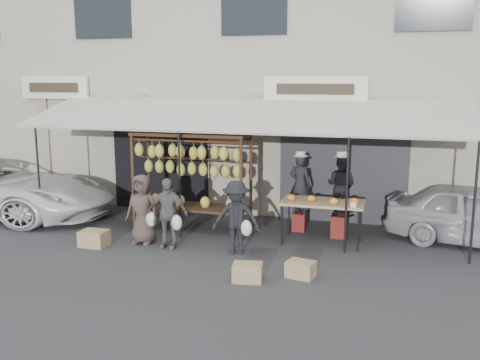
{
  "coord_description": "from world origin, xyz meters",
  "views": [
    {
      "loc": [
        3.34,
        -9.16,
        3.42
      ],
      "look_at": [
        0.26,
        1.4,
        1.3
      ],
      "focal_mm": 40.0,
      "sensor_mm": 36.0,
      "label": 1
    }
  ],
  "objects_px": {
    "vendor_right": "(341,185)",
    "customer_left": "(142,209)",
    "crate_far": "(94,238)",
    "customer_mid": "(167,213)",
    "produce_table": "(322,203)",
    "crate_near_a": "(248,272)",
    "vendor_left": "(300,184)",
    "banana_rack": "(191,162)",
    "crate_near_b": "(301,269)",
    "customer_right": "(236,218)"
  },
  "relations": [
    {
      "from": "produce_table",
      "to": "crate_near_a",
      "type": "bearing_deg",
      "value": -110.71
    },
    {
      "from": "crate_near_b",
      "to": "crate_far",
      "type": "bearing_deg",
      "value": 173.07
    },
    {
      "from": "produce_table",
      "to": "customer_right",
      "type": "distance_m",
      "value": 1.9
    },
    {
      "from": "vendor_right",
      "to": "banana_rack",
      "type": "bearing_deg",
      "value": 28.01
    },
    {
      "from": "produce_table",
      "to": "vendor_left",
      "type": "bearing_deg",
      "value": 127.22
    },
    {
      "from": "crate_near_b",
      "to": "vendor_right",
      "type": "bearing_deg",
      "value": 81.27
    },
    {
      "from": "vendor_left",
      "to": "customer_mid",
      "type": "distance_m",
      "value": 3.08
    },
    {
      "from": "produce_table",
      "to": "crate_near_b",
      "type": "relative_size",
      "value": 3.62
    },
    {
      "from": "vendor_right",
      "to": "crate_far",
      "type": "relative_size",
      "value": 2.43
    },
    {
      "from": "customer_left",
      "to": "customer_right",
      "type": "relative_size",
      "value": 1.0
    },
    {
      "from": "vendor_left",
      "to": "crate_near_a",
      "type": "relative_size",
      "value": 2.68
    },
    {
      "from": "produce_table",
      "to": "vendor_right",
      "type": "xyz_separation_m",
      "value": [
        0.31,
        0.56,
        0.28
      ]
    },
    {
      "from": "vendor_right",
      "to": "crate_near_b",
      "type": "xyz_separation_m",
      "value": [
        -0.4,
        -2.58,
        -1.01
      ]
    },
    {
      "from": "customer_right",
      "to": "crate_near_a",
      "type": "xyz_separation_m",
      "value": [
        0.6,
        -1.33,
        -0.58
      ]
    },
    {
      "from": "crate_near_a",
      "to": "crate_near_b",
      "type": "relative_size",
      "value": 1.06
    },
    {
      "from": "vendor_left",
      "to": "customer_mid",
      "type": "xyz_separation_m",
      "value": [
        -2.36,
        -1.95,
        -0.35
      ]
    },
    {
      "from": "vendor_left",
      "to": "crate_far",
      "type": "distance_m",
      "value": 4.58
    },
    {
      "from": "produce_table",
      "to": "customer_mid",
      "type": "relative_size",
      "value": 1.18
    },
    {
      "from": "banana_rack",
      "to": "customer_left",
      "type": "xyz_separation_m",
      "value": [
        -0.66,
        -1.11,
        -0.84
      ]
    },
    {
      "from": "vendor_left",
      "to": "vendor_right",
      "type": "distance_m",
      "value": 0.97
    },
    {
      "from": "customer_right",
      "to": "crate_near_b",
      "type": "relative_size",
      "value": 3.11
    },
    {
      "from": "customer_left",
      "to": "crate_far",
      "type": "relative_size",
      "value": 2.69
    },
    {
      "from": "customer_mid",
      "to": "vendor_left",
      "type": "bearing_deg",
      "value": 36.31
    },
    {
      "from": "produce_table",
      "to": "customer_mid",
      "type": "bearing_deg",
      "value": -159.1
    },
    {
      "from": "vendor_right",
      "to": "customer_mid",
      "type": "bearing_deg",
      "value": 46.99
    },
    {
      "from": "crate_far",
      "to": "customer_mid",
      "type": "bearing_deg",
      "value": 13.47
    },
    {
      "from": "vendor_right",
      "to": "customer_left",
      "type": "height_order",
      "value": "vendor_right"
    },
    {
      "from": "crate_near_a",
      "to": "customer_right",
      "type": "bearing_deg",
      "value": 114.24
    },
    {
      "from": "vendor_right",
      "to": "vendor_left",
      "type": "bearing_deg",
      "value": 4.24
    },
    {
      "from": "vendor_left",
      "to": "customer_left",
      "type": "xyz_separation_m",
      "value": [
        -2.97,
        -1.84,
        -0.34
      ]
    },
    {
      "from": "banana_rack",
      "to": "vendor_right",
      "type": "bearing_deg",
      "value": 8.28
    },
    {
      "from": "customer_left",
      "to": "crate_near_a",
      "type": "distance_m",
      "value": 3.08
    },
    {
      "from": "vendor_right",
      "to": "crate_near_a",
      "type": "bearing_deg",
      "value": 87.39
    },
    {
      "from": "customer_left",
      "to": "produce_table",
      "type": "bearing_deg",
      "value": 19.35
    },
    {
      "from": "banana_rack",
      "to": "customer_mid",
      "type": "distance_m",
      "value": 1.49
    },
    {
      "from": "crate_near_b",
      "to": "customer_right",
      "type": "bearing_deg",
      "value": 148.01
    },
    {
      "from": "customer_mid",
      "to": "crate_near_a",
      "type": "xyz_separation_m",
      "value": [
        2.05,
        -1.32,
        -0.57
      ]
    },
    {
      "from": "customer_left",
      "to": "crate_near_b",
      "type": "xyz_separation_m",
      "value": [
        3.5,
        -1.0,
        -0.59
      ]
    },
    {
      "from": "produce_table",
      "to": "banana_rack",
      "type": "bearing_deg",
      "value": 178.34
    },
    {
      "from": "vendor_left",
      "to": "customer_mid",
      "type": "height_order",
      "value": "vendor_left"
    },
    {
      "from": "vendor_right",
      "to": "customer_right",
      "type": "relative_size",
      "value": 0.91
    },
    {
      "from": "crate_near_a",
      "to": "crate_far",
      "type": "relative_size",
      "value": 0.92
    },
    {
      "from": "crate_near_b",
      "to": "produce_table",
      "type": "bearing_deg",
      "value": 87.55
    },
    {
      "from": "vendor_left",
      "to": "customer_left",
      "type": "relative_size",
      "value": 0.91
    },
    {
      "from": "vendor_left",
      "to": "crate_near_a",
      "type": "height_order",
      "value": "vendor_left"
    },
    {
      "from": "banana_rack",
      "to": "produce_table",
      "type": "relative_size",
      "value": 1.53
    },
    {
      "from": "vendor_left",
      "to": "vendor_right",
      "type": "xyz_separation_m",
      "value": [
        0.93,
        -0.26,
        0.07
      ]
    },
    {
      "from": "crate_near_a",
      "to": "crate_near_b",
      "type": "distance_m",
      "value": 0.94
    },
    {
      "from": "crate_far",
      "to": "crate_near_a",
      "type": "bearing_deg",
      "value": -15.18
    },
    {
      "from": "customer_left",
      "to": "crate_near_b",
      "type": "relative_size",
      "value": 3.12
    }
  ]
}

